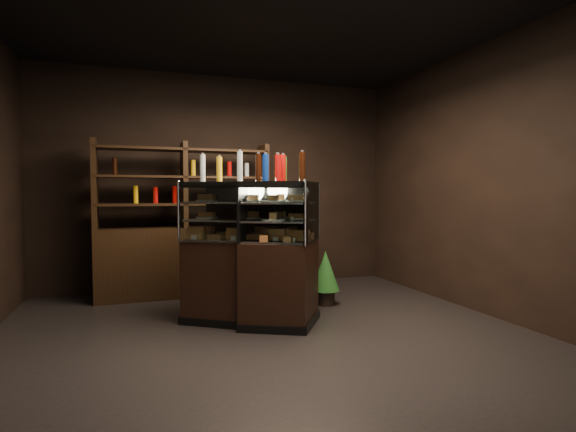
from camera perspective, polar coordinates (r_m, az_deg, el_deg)
name	(u,v)px	position (r m, az deg, el deg)	size (l,w,h in m)	color
ground	(271,339)	(4.29, -2.22, -15.32)	(5.00, 5.00, 0.00)	black
room_shell	(270,127)	(4.12, -2.27, 11.26)	(5.02, 5.02, 3.01)	black
display_case	(266,273)	(4.84, -2.75, -7.23)	(1.71, 1.51, 1.47)	black
food_display	(267,217)	(4.77, -2.73, -0.16)	(1.29, 1.18, 0.45)	#CA7848
bottles_top	(266,169)	(4.78, -2.79, 6.00)	(1.12, 1.04, 0.30)	yellow
potted_conifer	(325,270)	(5.46, 4.77, -6.83)	(0.34, 0.34, 0.73)	black
back_shelving	(185,249)	(6.03, -12.96, -4.11)	(2.21, 0.46, 2.00)	black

